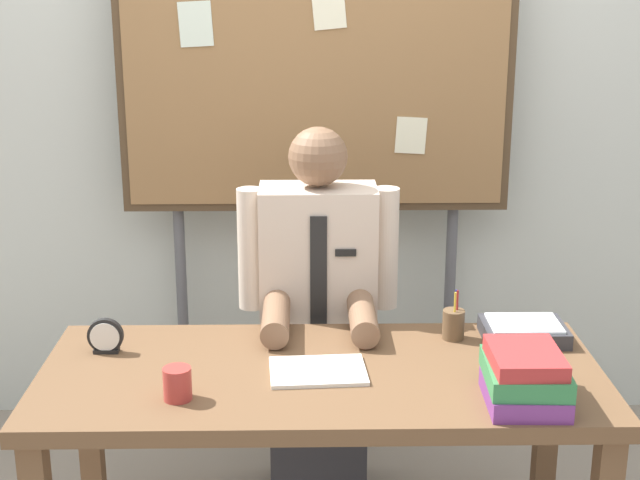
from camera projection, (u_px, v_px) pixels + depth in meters
back_wall at (315, 100)px, 3.72m from camera, size 6.40×0.08×2.70m
desk at (321, 399)px, 2.73m from camera, size 1.66×0.72×0.73m
person at (318, 333)px, 3.25m from camera, size 0.55×0.56×1.36m
bulletin_board at (316, 81)px, 3.50m from camera, size 1.51×0.09×2.00m
book_stack at (525, 377)px, 2.49m from camera, size 0.23×0.28×0.15m
open_notebook at (318, 371)px, 2.69m from camera, size 0.29×0.22×0.01m
desk_clock at (105, 337)px, 2.82m from camera, size 0.11×0.04×0.11m
coffee_mug at (177, 384)px, 2.51m from camera, size 0.08×0.08×0.09m
pen_holder at (453, 324)px, 2.92m from camera, size 0.07×0.07×0.16m
paper_tray at (524, 331)px, 2.92m from camera, size 0.26×0.20×0.06m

